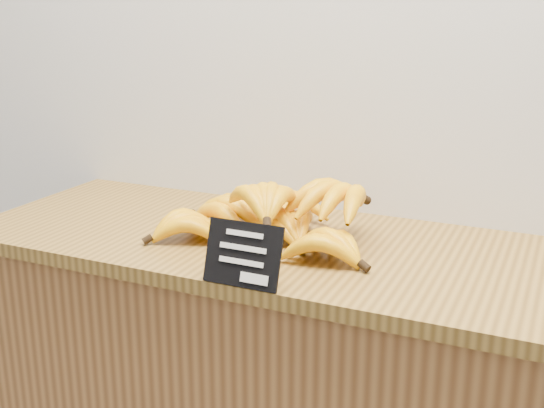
{
  "coord_description": "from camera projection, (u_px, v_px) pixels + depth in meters",
  "views": [
    {
      "loc": [
        0.6,
        1.5,
        1.41
      ],
      "look_at": [
        0.05,
        2.7,
        1.02
      ],
      "focal_mm": 45.0,
      "sensor_mm": 36.0,
      "label": 1
    }
  ],
  "objects": [
    {
      "name": "chalkboard_sign",
      "position": [
        243.0,
        255.0,
        1.2
      ],
      "size": [
        0.14,
        0.04,
        0.11
      ],
      "primitive_type": "cube",
      "rotation": [
        -0.31,
        0.0,
        0.0
      ],
      "color": "black",
      "rests_on": "counter_top"
    },
    {
      "name": "counter_top",
      "position": [
        282.0,
        245.0,
        1.45
      ],
      "size": [
        1.37,
        0.54,
        0.03
      ],
      "primitive_type": "cube",
      "color": "olive",
      "rests_on": "counter"
    },
    {
      "name": "banana_pile",
      "position": [
        277.0,
        215.0,
        1.44
      ],
      "size": [
        0.54,
        0.41,
        0.12
      ],
      "color": "#F5B209",
      "rests_on": "counter_top"
    }
  ]
}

